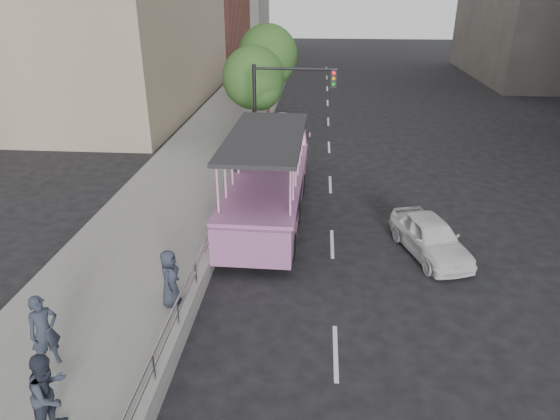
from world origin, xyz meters
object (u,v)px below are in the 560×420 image
object	(u,v)px
car	(430,237)
pedestrian_far	(170,278)
parking_sign	(235,172)
pedestrian_mid	(49,393)
pedestrian_near	(44,332)
duck_boat	(270,178)
street_tree_near	(255,80)
traffic_signal	(278,99)
street_tree_far	(269,57)

from	to	relation	value
car	pedestrian_far	xyz separation A→B (m)	(-8.11, -4.09, 0.47)
parking_sign	pedestrian_mid	bearing A→B (deg)	-99.01
pedestrian_far	pedestrian_near	bearing A→B (deg)	140.21
duck_boat	pedestrian_mid	xyz separation A→B (m)	(-3.28, -12.22, -0.09)
pedestrian_near	pedestrian_far	distance (m)	3.54
car	pedestrian_mid	distance (m)	12.72
pedestrian_far	parking_sign	world-z (taller)	parking_sign
duck_boat	street_tree_near	bearing A→B (deg)	100.97
pedestrian_far	traffic_signal	world-z (taller)	traffic_signal
pedestrian_mid	parking_sign	distance (m)	11.92
street_tree_far	car	bearing A→B (deg)	-67.83
parking_sign	street_tree_far	size ratio (longest dim) A/B	0.44
car	traffic_signal	distance (m)	11.22
pedestrian_near	pedestrian_far	xyz separation A→B (m)	(2.25, 2.73, -0.11)
street_tree_near	car	bearing A→B (deg)	-58.17
car	pedestrian_near	distance (m)	12.42
pedestrian_near	street_tree_near	size ratio (longest dim) A/B	0.34
car	pedestrian_near	xyz separation A→B (m)	(-10.36, -6.83, 0.58)
pedestrian_near	street_tree_far	xyz separation A→B (m)	(2.86, 25.23, 3.04)
pedestrian_mid	pedestrian_far	xyz separation A→B (m)	(1.15, 4.60, -0.10)
street_tree_near	street_tree_far	xyz separation A→B (m)	(0.20, 6.00, 0.49)
duck_boat	street_tree_far	size ratio (longest dim) A/B	1.71
parking_sign	street_tree_far	xyz separation A→B (m)	(-0.10, 15.34, 2.55)
duck_boat	street_tree_near	world-z (taller)	street_tree_near
car	pedestrian_far	distance (m)	9.10
pedestrian_far	street_tree_far	world-z (taller)	street_tree_far
duck_boat	car	bearing A→B (deg)	-30.51
pedestrian_far	duck_boat	bearing A→B (deg)	-16.03
street_tree_near	traffic_signal	bearing A→B (deg)	-65.02
pedestrian_far	parking_sign	distance (m)	7.22
traffic_signal	street_tree_far	distance (m)	9.57
car	parking_sign	world-z (taller)	parking_sign
parking_sign	pedestrian_near	bearing A→B (deg)	-106.68
pedestrian_near	pedestrian_mid	world-z (taller)	pedestrian_near
pedestrian_mid	pedestrian_far	bearing A→B (deg)	-3.42
car	pedestrian_near	world-z (taller)	pedestrian_near
duck_boat	traffic_signal	distance (m)	5.86
duck_boat	parking_sign	bearing A→B (deg)	-162.07
traffic_signal	street_tree_near	size ratio (longest dim) A/B	0.91
duck_boat	pedestrian_near	xyz separation A→B (m)	(-4.38, -10.35, -0.09)
pedestrian_mid	traffic_signal	world-z (taller)	traffic_signal
pedestrian_far	street_tree_far	xyz separation A→B (m)	(0.61, 22.50, 3.15)
pedestrian_far	traffic_signal	size ratio (longest dim) A/B	0.33
pedestrian_near	parking_sign	world-z (taller)	parking_sign
car	pedestrian_mid	world-z (taller)	pedestrian_mid
duck_boat	pedestrian_far	size ratio (longest dim) A/B	6.44
car	parking_sign	size ratio (longest dim) A/B	1.43
parking_sign	street_tree_near	size ratio (longest dim) A/B	0.49
pedestrian_mid	street_tree_near	xyz separation A→B (m)	(1.56, 21.10, 2.56)
pedestrian_mid	traffic_signal	size ratio (longest dim) A/B	0.37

